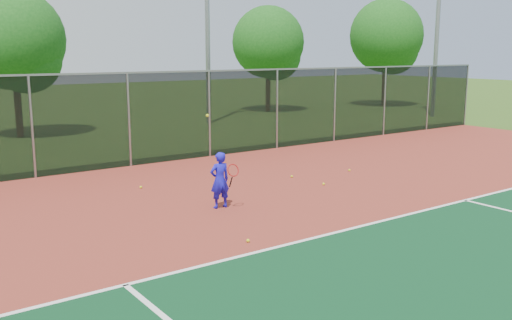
{
  "coord_description": "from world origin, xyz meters",
  "views": [
    {
      "loc": [
        -10.28,
        -5.15,
        3.69
      ],
      "look_at": [
        -3.0,
        5.0,
        1.3
      ],
      "focal_mm": 40.0,
      "sensor_mm": 36.0,
      "label": 1
    }
  ],
  "objects": [
    {
      "name": "court_apron",
      "position": [
        0.0,
        2.0,
        0.01
      ],
      "size": [
        30.0,
        20.0,
        0.02
      ],
      "primitive_type": "cube",
      "color": "maroon",
      "rests_on": "ground"
    },
    {
      "name": "tree_back_left",
      "position": [
        -4.2,
        20.79,
        3.99
      ],
      "size": [
        4.33,
        4.33,
        6.35
      ],
      "color": "#3B2915",
      "rests_on": "ground"
    },
    {
      "name": "fence_back",
      "position": [
        0.0,
        12.0,
        1.56
      ],
      "size": [
        30.0,
        0.06,
        3.03
      ],
      "color": "black",
      "rests_on": "court_apron"
    },
    {
      "name": "practice_ball_1",
      "position": [
        -4.05,
        8.92,
        0.06
      ],
      "size": [
        0.07,
        0.07,
        0.07
      ],
      "primitive_type": "sphere",
      "color": "#D3E21A",
      "rests_on": "court_apron"
    },
    {
      "name": "tree_back_right",
      "position": [
        19.51,
        21.28,
        4.48
      ],
      "size": [
        4.86,
        4.86,
        7.14
      ],
      "color": "#3B2915",
      "rests_on": "ground"
    },
    {
      "name": "tree_back_mid",
      "position": [
        11.02,
        23.07,
        4.03
      ],
      "size": [
        4.37,
        4.37,
        6.42
      ],
      "color": "#3B2915",
      "rests_on": "ground"
    },
    {
      "name": "practice_ball_5",
      "position": [
        -4.22,
        3.57,
        0.06
      ],
      "size": [
        0.07,
        0.07,
        0.07
      ],
      "primitive_type": "sphere",
      "color": "#D3E21A",
      "rests_on": "court_apron"
    },
    {
      "name": "floodlight_ne",
      "position": [
        16.98,
        15.47,
        6.45
      ],
      "size": [
        0.9,
        0.4,
        11.37
      ],
      "color": "gray",
      "rests_on": "ground"
    },
    {
      "name": "practice_ball_0",
      "position": [
        0.14,
        7.58,
        0.06
      ],
      "size": [
        0.07,
        0.07,
        0.07
      ],
      "primitive_type": "sphere",
      "color": "#D3E21A",
      "rests_on": "court_apron"
    },
    {
      "name": "practice_ball_4",
      "position": [
        -2.61,
        6.95,
        0.06
      ],
      "size": [
        0.07,
        0.07,
        0.07
      ],
      "primitive_type": "sphere",
      "color": "#D3E21A",
      "rests_on": "court_apron"
    },
    {
      "name": "tennis_player",
      "position": [
        -3.33,
        6.01,
        0.7
      ],
      "size": [
        0.59,
        0.59,
        2.25
      ],
      "color": "#1A16D1",
      "rests_on": "court_apron"
    },
    {
      "name": "practice_ball_3",
      "position": [
        0.26,
        6.31,
        0.06
      ],
      "size": [
        0.07,
        0.07,
        0.07
      ],
      "primitive_type": "sphere",
      "color": "#D3E21A",
      "rests_on": "court_apron"
    },
    {
      "name": "practice_ball_2",
      "position": [
        2.17,
        7.23,
        0.06
      ],
      "size": [
        0.07,
        0.07,
        0.07
      ],
      "primitive_type": "sphere",
      "color": "#D3E21A",
      "rests_on": "court_apron"
    }
  ]
}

